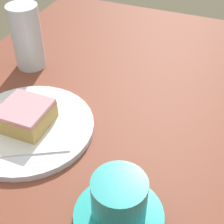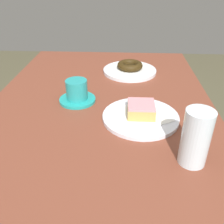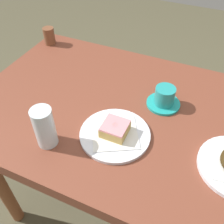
{
  "view_description": "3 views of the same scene",
  "coord_description": "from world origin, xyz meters",
  "px_view_note": "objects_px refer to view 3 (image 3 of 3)",
  "views": [
    {
      "loc": [
        0.3,
        0.17,
        1.14
      ],
      "look_at": [
        -0.1,
        0.0,
        0.78
      ],
      "focal_mm": 52.43,
      "sensor_mm": 36.0,
      "label": 1
    },
    {
      "loc": [
        -0.68,
        -0.08,
        1.15
      ],
      "look_at": [
        -0.04,
        -0.04,
        0.77
      ],
      "focal_mm": 39.73,
      "sensor_mm": 36.0,
      "label": 2
    },
    {
      "loc": [
        0.18,
        -0.64,
        1.39
      ],
      "look_at": [
        -0.08,
        -0.05,
        0.76
      ],
      "focal_mm": 41.05,
      "sensor_mm": 36.0,
      "label": 3
    }
  ],
  "objects_px": {
    "plate_glazed_square": "(115,134)",
    "sugar_jar": "(49,36)",
    "water_glass": "(45,127)",
    "coffee_cup": "(164,98)",
    "donut_glazed_square": "(115,129)"
  },
  "relations": [
    {
      "from": "plate_glazed_square",
      "to": "sugar_jar",
      "type": "bearing_deg",
      "value": 141.82
    },
    {
      "from": "donut_glazed_square",
      "to": "sugar_jar",
      "type": "xyz_separation_m",
      "value": [
        -0.53,
        0.42,
        0.01
      ]
    },
    {
      "from": "water_glass",
      "to": "donut_glazed_square",
      "type": "bearing_deg",
      "value": 31.16
    },
    {
      "from": "water_glass",
      "to": "coffee_cup",
      "type": "relative_size",
      "value": 1.13
    },
    {
      "from": "plate_glazed_square",
      "to": "donut_glazed_square",
      "type": "xyz_separation_m",
      "value": [
        -0.0,
        0.0,
        0.03
      ]
    },
    {
      "from": "plate_glazed_square",
      "to": "donut_glazed_square",
      "type": "bearing_deg",
      "value": 180.0
    },
    {
      "from": "plate_glazed_square",
      "to": "sugar_jar",
      "type": "xyz_separation_m",
      "value": [
        -0.53,
        0.42,
        0.04
      ]
    },
    {
      "from": "donut_glazed_square",
      "to": "coffee_cup",
      "type": "height_order",
      "value": "coffee_cup"
    },
    {
      "from": "donut_glazed_square",
      "to": "coffee_cup",
      "type": "bearing_deg",
      "value": 64.06
    },
    {
      "from": "water_glass",
      "to": "plate_glazed_square",
      "type": "bearing_deg",
      "value": 31.16
    },
    {
      "from": "donut_glazed_square",
      "to": "sugar_jar",
      "type": "distance_m",
      "value": 0.68
    },
    {
      "from": "water_glass",
      "to": "sugar_jar",
      "type": "xyz_separation_m",
      "value": [
        -0.35,
        0.53,
        -0.03
      ]
    },
    {
      "from": "coffee_cup",
      "to": "water_glass",
      "type": "bearing_deg",
      "value": -131.68
    },
    {
      "from": "water_glass",
      "to": "coffee_cup",
      "type": "distance_m",
      "value": 0.43
    },
    {
      "from": "plate_glazed_square",
      "to": "water_glass",
      "type": "height_order",
      "value": "water_glass"
    }
  ]
}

